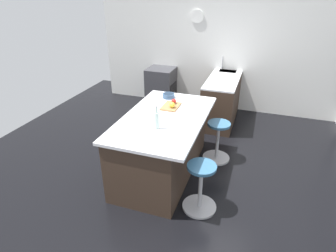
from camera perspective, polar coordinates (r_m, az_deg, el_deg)
ground_plane at (r=4.53m, az=2.71°, el=-8.00°), size 6.95×6.95×0.00m
interior_partition_left at (r=6.40m, az=9.95°, el=15.45°), size 0.15×5.35×2.70m
sink_cabinet at (r=6.27m, az=11.45°, el=6.57°), size 2.25×0.60×1.19m
oven_range at (r=6.61m, az=-1.39°, el=7.96°), size 0.60×0.61×0.88m
kitchen_island at (r=4.16m, az=-1.27°, el=-3.73°), size 1.91×1.11×0.93m
stool_by_window at (r=4.60m, az=10.01°, el=-3.28°), size 0.44×0.44×0.66m
stool_middle at (r=3.61m, az=6.60°, el=-12.50°), size 0.44×0.44×0.66m
cutting_board at (r=4.24m, az=0.58°, el=4.03°), size 0.36×0.24×0.02m
apple_red at (r=4.31m, az=1.18°, el=5.07°), size 0.08×0.08×0.08m
apple_yellow at (r=4.16m, az=0.85°, el=4.33°), size 0.09×0.09×0.09m
water_bottle at (r=3.56m, az=-2.34°, el=1.31°), size 0.06×0.06×0.31m
fruit_bowl at (r=4.58m, az=0.12°, el=6.24°), size 0.20×0.20×0.07m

